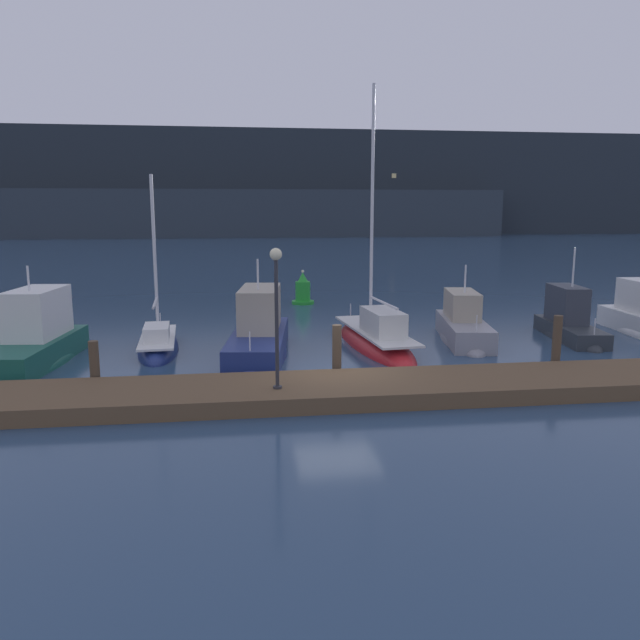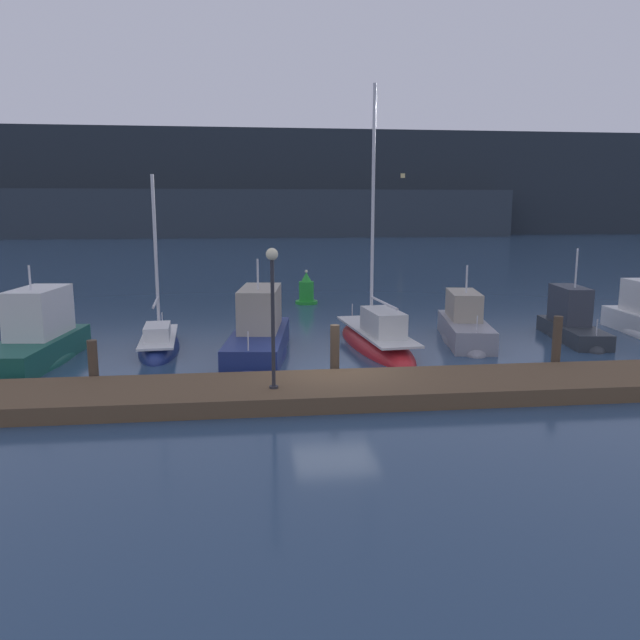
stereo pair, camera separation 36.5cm
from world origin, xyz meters
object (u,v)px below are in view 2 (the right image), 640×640
Objects in this scene: motorboat_berth_4 at (259,343)px; motorboat_berth_6 at (465,333)px; motorboat_berth_2 at (36,349)px; channel_buoy at (306,291)px; sailboat_berth_3 at (159,347)px; motorboat_berth_7 at (572,330)px; sailboat_berth_5 at (376,342)px; dock_lamppost at (273,295)px.

motorboat_berth_4 is 1.21× the size of motorboat_berth_6.
motorboat_berth_2 is 15.71m from channel_buoy.
sailboat_berth_3 is 16.04m from motorboat_berth_7.
sailboat_berth_5 is 5.52× the size of channel_buoy.
sailboat_berth_5 is (8.03, -0.56, 0.08)m from sailboat_berth_3.
motorboat_berth_4 is at bearing -19.15° from sailboat_berth_3.
motorboat_berth_2 is at bearing -174.29° from motorboat_berth_6.
motorboat_berth_2 is at bearing -131.11° from channel_buoy.
channel_buoy is at bearing 132.58° from motorboat_berth_7.
channel_buoy is (-5.22, 10.28, 0.34)m from motorboat_berth_6.
motorboat_berth_6 reaches higher than channel_buoy.
motorboat_berth_7 is at bearing -1.82° from motorboat_berth_6.
sailboat_berth_3 is at bearing 119.23° from dock_lamppost.
sailboat_berth_3 reaches higher than channel_buoy.
motorboat_berth_2 is 3.40× the size of channel_buoy.
motorboat_berth_4 is 1.88× the size of dock_lamppost.
sailboat_berth_3 reaches higher than motorboat_berth_4.
motorboat_berth_7 is at bearing 5.55° from motorboat_berth_4.
motorboat_berth_7 is (16.04, -0.06, 0.25)m from sailboat_berth_3.
sailboat_berth_3 is 1.87× the size of dock_lamppost.
motorboat_berth_6 is at bearing 9.48° from motorboat_berth_4.
sailboat_berth_3 is at bearing 179.78° from motorboat_berth_7.
motorboat_berth_7 is (12.40, 1.20, -0.07)m from motorboat_berth_4.
motorboat_berth_7 is at bearing 4.07° from motorboat_berth_2.
sailboat_berth_3 is 3.87m from motorboat_berth_4.
channel_buoy is (-9.57, 10.42, 0.32)m from motorboat_berth_7.
motorboat_berth_4 is 3.79× the size of channel_buoy.
sailboat_berth_5 is at bearing 57.32° from dock_lamppost.
motorboat_berth_6 is 3.14× the size of channel_buoy.
motorboat_berth_7 is at bearing 3.55° from sailboat_berth_5.
channel_buoy is at bearing 81.62° from dock_lamppost.
sailboat_berth_3 is at bearing 20.92° from motorboat_berth_2.
dock_lamppost is at bearing -60.77° from sailboat_berth_3.
channel_buoy is at bearing 58.03° from sailboat_berth_3.
motorboat_berth_4 reaches higher than motorboat_berth_6.
dock_lamppost is (-2.56, -17.35, 2.28)m from channel_buoy.
dock_lamppost is at bearing -150.28° from motorboat_berth_7.
sailboat_berth_3 is 8.05m from sailboat_berth_5.
motorboat_berth_6 is (11.68, 0.08, 0.23)m from sailboat_berth_3.
sailboat_berth_3 is 11.69m from motorboat_berth_6.
sailboat_berth_5 is 3.71m from motorboat_berth_6.
motorboat_berth_4 is at bearing 1.61° from motorboat_berth_2.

